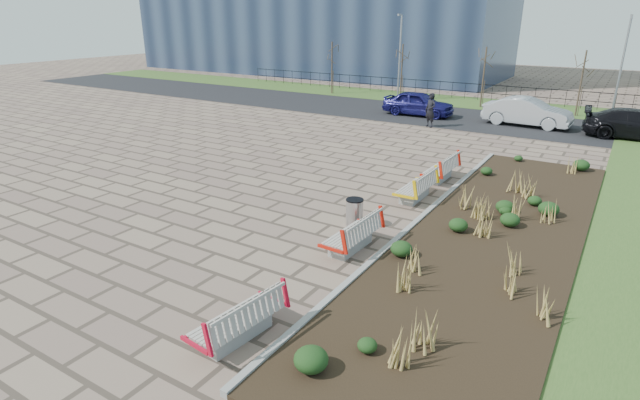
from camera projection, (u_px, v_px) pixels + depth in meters
The scene contains 22 objects.
ground at pixel (215, 253), 13.61m from camera, with size 120.00×120.00×0.00m, color #7A6554.
planting_bed at pixel (495, 237), 14.47m from camera, with size 4.50×18.00×0.10m, color black.
planting_curb at pixel (419, 220), 15.62m from camera, with size 0.16×18.00×0.15m, color gray.
grass_verge_far at pixel (486, 104), 35.86m from camera, with size 80.00×5.00×0.04m, color #33511E.
road at pixel (460, 118), 31.09m from camera, with size 80.00×7.00×0.02m, color black.
bench_a at pixel (236, 317), 9.90m from camera, with size 0.90×2.10×1.00m, color red, non-canonical shape.
bench_b at pixel (351, 233), 13.69m from camera, with size 0.90×2.10×1.00m, color red, non-canonical shape.
bench_c at pixel (415, 186), 17.41m from camera, with size 0.90×2.10×1.00m, color yellow, non-canonical shape.
bench_d at pixel (440, 168), 19.45m from camera, with size 0.90×2.10×1.00m, color red, non-canonical shape.
litter_bin at pixel (354, 213), 15.21m from camera, with size 0.52×0.52×0.86m, color #B2B2B7.
pedestrian at pixel (430, 110), 28.38m from camera, with size 0.70×0.46×1.93m, color black.
car_blue at pixel (418, 103), 31.63m from camera, with size 1.79×4.46×1.52m, color #141354.
car_silver at pixel (527, 112), 28.70m from camera, with size 1.69×4.84×1.59m, color #A2A5A9.
car_black at pixel (638, 124), 25.67m from camera, with size 2.11×5.18×1.50m, color black.
tree_a at pixel (332, 68), 39.89m from camera, with size 1.40×1.40×4.00m, color #4C3D2D, non-canonical shape.
tree_b at pixel (402, 72), 36.92m from camera, with size 1.40×1.40×4.00m, color #4C3D2D, non-canonical shape.
tree_c at pixel (483, 77), 33.96m from camera, with size 1.40×1.40×4.00m, color #4C3D2D, non-canonical shape.
tree_d at pixel (581, 84), 30.99m from camera, with size 1.40×1.40×4.00m, color #4C3D2D, non-canonical shape.
lamp_west at pixel (400, 59), 36.17m from camera, with size 0.24×0.60×6.00m, color gray, non-canonical shape.
lamp_east at pixel (621, 70), 29.25m from camera, with size 0.24×0.60×6.00m, color gray, non-canonical shape.
railing_fence at pixel (492, 93), 36.83m from camera, with size 44.00×0.10×1.20m, color black, non-canonical shape.
building_glass at pixel (316, 0), 53.65m from camera, with size 40.00×14.00×15.00m, color #192338.
Camera 1 is at (8.89, -8.87, 6.15)m, focal length 28.00 mm.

